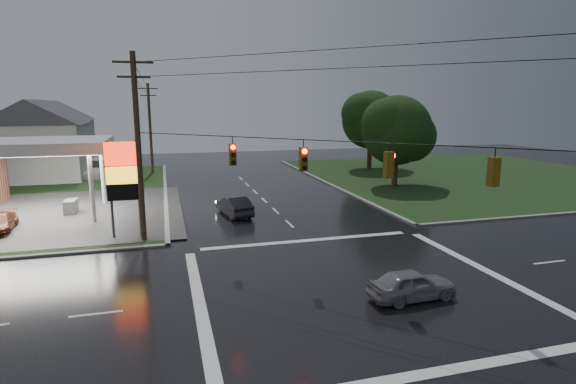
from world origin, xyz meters
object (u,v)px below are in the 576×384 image
object	(u,v)px
utility_pole_nw	(138,146)
house_near	(39,139)
house_far	(54,133)
pylon_sign	(123,174)
utility_pole_n	(150,127)
car_crossing	(412,284)
tree_ne_far	(372,120)
car_north	(234,206)
tree_ne_near	(398,131)

from	to	relation	value
utility_pole_nw	house_near	distance (m)	28.90
utility_pole_nw	house_far	world-z (taller)	utility_pole_nw
pylon_sign	utility_pole_n	bearing A→B (deg)	87.92
house_near	house_far	xyz separation A→B (m)	(-1.00, 12.00, 0.00)
utility_pole_nw	car_crossing	xyz separation A→B (m)	(11.18, -11.56, -5.08)
tree_ne_far	utility_pole_n	bearing A→B (deg)	171.45
pylon_sign	utility_pole_n	size ratio (longest dim) A/B	0.57
utility_pole_n	car_crossing	distance (m)	41.87
tree_ne_far	car_crossing	bearing A→B (deg)	-113.22
car_crossing	pylon_sign	bearing A→B (deg)	41.30
house_near	car_north	world-z (taller)	house_near
utility_pole_nw	house_far	bearing A→B (deg)	107.92
tree_ne_near	tree_ne_far	size ratio (longest dim) A/B	0.92
house_near	tree_ne_near	distance (m)	37.80
car_north	car_crossing	size ratio (longest dim) A/B	1.17
tree_ne_near	car_crossing	size ratio (longest dim) A/B	2.38
utility_pole_n	house_far	xyz separation A→B (m)	(-12.45, 10.00, -1.06)
pylon_sign	tree_ne_near	world-z (taller)	tree_ne_near
tree_ne_near	pylon_sign	bearing A→B (deg)	-154.99
pylon_sign	house_far	world-z (taller)	house_far
utility_pole_nw	utility_pole_n	xyz separation A→B (m)	(0.00, 28.50, -0.25)
car_crossing	utility_pole_n	bearing A→B (deg)	12.78
tree_ne_far	car_north	size ratio (longest dim) A/B	2.23
tree_ne_near	car_crossing	xyz separation A→B (m)	(-12.46, -24.06, -4.92)
utility_pole_nw	house_near	size ratio (longest dim) A/B	1.00
house_near	tree_ne_near	world-z (taller)	tree_ne_near
house_far	utility_pole_nw	bearing A→B (deg)	-72.08
tree_ne_far	utility_pole_nw	bearing A→B (deg)	-137.41
pylon_sign	utility_pole_nw	xyz separation A→B (m)	(1.00, -1.00, 1.71)
pylon_sign	car_north	world-z (taller)	pylon_sign
house_far	tree_ne_far	bearing A→B (deg)	-19.71
house_far	tree_ne_near	world-z (taller)	tree_ne_near
utility_pole_nw	tree_ne_near	bearing A→B (deg)	27.86
pylon_sign	tree_ne_far	world-z (taller)	tree_ne_far
car_north	tree_ne_far	bearing A→B (deg)	-146.85
house_near	car_north	bearing A→B (deg)	-50.65
utility_pole_nw	house_far	xyz separation A→B (m)	(-12.45, 38.50, -1.32)
utility_pole_nw	tree_ne_near	xyz separation A→B (m)	(23.64, 12.49, -0.16)
tree_ne_near	car_crossing	world-z (taller)	tree_ne_near
house_near	house_far	distance (m)	12.04
tree_ne_near	car_north	distance (m)	19.59
car_north	utility_pole_n	bearing A→B (deg)	-85.78
car_north	car_crossing	xyz separation A→B (m)	(4.96, -16.51, -0.08)
utility_pole_nw	car_crossing	world-z (taller)	utility_pole_nw
utility_pole_nw	house_far	distance (m)	40.48
utility_pole_n	tree_ne_far	bearing A→B (deg)	-8.55
car_crossing	utility_pole_nw	bearing A→B (deg)	41.23
tree_ne_far	car_north	world-z (taller)	tree_ne_far
pylon_sign	car_north	size ratio (longest dim) A/B	1.36
tree_ne_near	tree_ne_far	distance (m)	12.39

